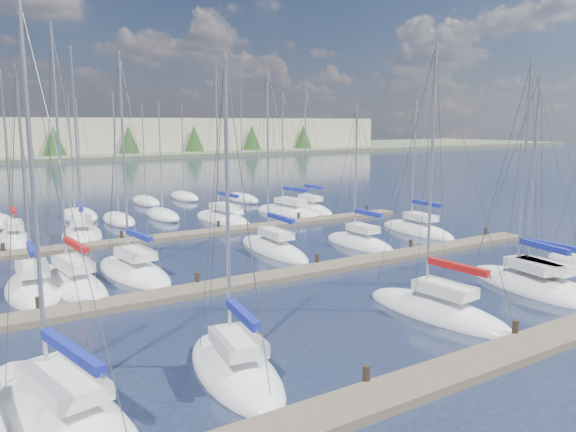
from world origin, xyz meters
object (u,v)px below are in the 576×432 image
sailboat_b (60,412)px  sailboat_d (437,311)px  sailboat_p (223,219)px  sailboat_n (15,239)px  sailboat_r (308,209)px  sailboat_i (72,283)px  sailboat_o (82,234)px  sailboat_q (288,212)px  sailboat_m (417,230)px  sailboat_l (360,243)px  sailboat_e (526,285)px  sailboat_h (33,289)px  sailboat_f (537,285)px  sailboat_c (235,369)px  sailboat_j (134,272)px  sailboat_k (273,249)px

sailboat_b → sailboat_d: (16.70, 0.23, 0.02)m
sailboat_p → sailboat_n: sailboat_p is taller
sailboat_n → sailboat_r: bearing=3.9°
sailboat_i → sailboat_b: bearing=-107.8°
sailboat_o → sailboat_n: 4.79m
sailboat_q → sailboat_m: 14.11m
sailboat_l → sailboat_e: bearing=-87.5°
sailboat_h → sailboat_m: bearing=6.1°
sailboat_b → sailboat_n: sailboat_n is taller
sailboat_b → sailboat_f: size_ratio=1.07×
sailboat_q → sailboat_m: sailboat_q is taller
sailboat_m → sailboat_c: bearing=-144.2°
sailboat_h → sailboat_p: bearing=42.9°
sailboat_l → sailboat_e: sailboat_e is taller
sailboat_r → sailboat_e: bearing=-98.8°
sailboat_p → sailboat_f: bearing=-83.1°
sailboat_f → sailboat_i: 25.38m
sailboat_d → sailboat_i: size_ratio=0.88×
sailboat_l → sailboat_q: bearing=76.6°
sailboat_q → sailboat_i: bearing=-158.8°
sailboat_p → sailboat_i: (-16.13, -14.19, 0.01)m
sailboat_l → sailboat_p: 15.34m
sailboat_o → sailboat_d: size_ratio=1.17×
sailboat_i → sailboat_l: bearing=-6.5°
sailboat_n → sailboat_q: bearing=2.4°
sailboat_j → sailboat_h: size_ratio=1.09×
sailboat_h → sailboat_e: bearing=-26.5°
sailboat_n → sailboat_l: bearing=-32.9°
sailboat_o → sailboat_f: sailboat_o is taller
sailboat_o → sailboat_h: 14.70m
sailboat_l → sailboat_f: sailboat_f is taller
sailboat_b → sailboat_r: bearing=33.5°
sailboat_d → sailboat_b: bearing=175.9°
sailboat_r → sailboat_e: 29.22m
sailboat_c → sailboat_k: 19.31m
sailboat_o → sailboat_k: 15.95m
sailboat_j → sailboat_m: (23.47, 0.18, -0.00)m
sailboat_d → sailboat_e: size_ratio=1.02×
sailboat_r → sailboat_k: bearing=-130.1°
sailboat_m → sailboat_r: 14.31m
sailboat_q → sailboat_p: size_ratio=0.85×
sailboat_q → sailboat_n: bearing=169.0°
sailboat_o → sailboat_r: size_ratio=1.17×
sailboat_k → sailboat_m: bearing=1.1°
sailboat_r → sailboat_i: bearing=-148.1°
sailboat_b → sailboat_h: sailboat_b is taller
sailboat_l → sailboat_n: (-20.97, 15.21, 0.02)m
sailboat_q → sailboat_b: sailboat_b is taller
sailboat_b → sailboat_m: 33.95m
sailboat_q → sailboat_d: sailboat_d is taller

